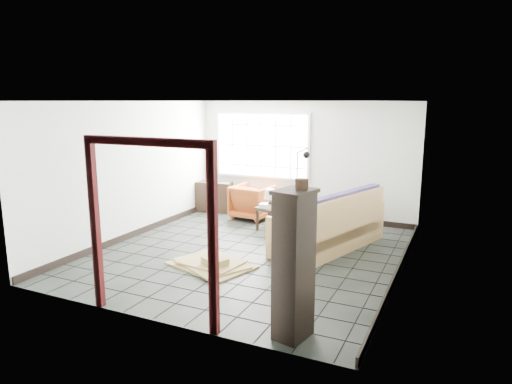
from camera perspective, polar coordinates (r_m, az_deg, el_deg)
The scene contains 15 objects.
ground at distance 8.03m, azimuth -0.74°, elevation -7.60°, with size 5.50×5.50×0.00m, color black.
room_shell at distance 7.68m, azimuth -0.68°, elevation 4.41°, with size 5.02×5.52×2.61m.
window_panel at distance 10.51m, azimuth 0.72°, elevation 5.83°, with size 2.32×0.08×1.52m.
doorway_trim at distance 5.43m, azimuth -13.23°, elevation -1.97°, with size 1.80×0.08×2.20m.
futon_sofa at distance 8.27m, azimuth 9.50°, elevation -4.41°, with size 1.59×2.55×1.06m.
armchair at distance 10.23m, azimuth -0.42°, elevation -1.02°, with size 0.82×0.76×0.84m, color maroon.
side_table at distance 9.29m, azimuth 1.67°, elevation -2.45°, with size 0.57×0.57×0.48m.
table_lamp at distance 9.14m, azimuth 1.79°, elevation -0.38°, with size 0.31×0.31×0.39m.
projector at distance 9.22m, azimuth 1.26°, elevation -1.73°, with size 0.26×0.20×0.09m.
floor_lamp at distance 9.29m, azimuth 5.65°, elevation 0.74°, with size 0.45×0.34×1.70m.
console_shelf at distance 10.96m, azimuth -5.44°, elevation -0.57°, with size 0.97×0.50×0.71m.
tall_shelf at distance 5.04m, azimuth 4.75°, elevation -8.98°, with size 0.44×0.52×1.68m.
pot at distance 4.85m, azimuth 5.73°, elevation 1.00°, with size 0.15×0.15×0.11m.
open_box at distance 7.46m, azimuth 4.43°, elevation -7.90°, with size 0.77×0.41×0.42m.
cardboard_pile at distance 7.42m, azimuth -5.54°, elevation -8.86°, with size 1.49×1.26×0.19m.
Camera 1 is at (3.30, -6.84, 2.60)m, focal length 32.00 mm.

